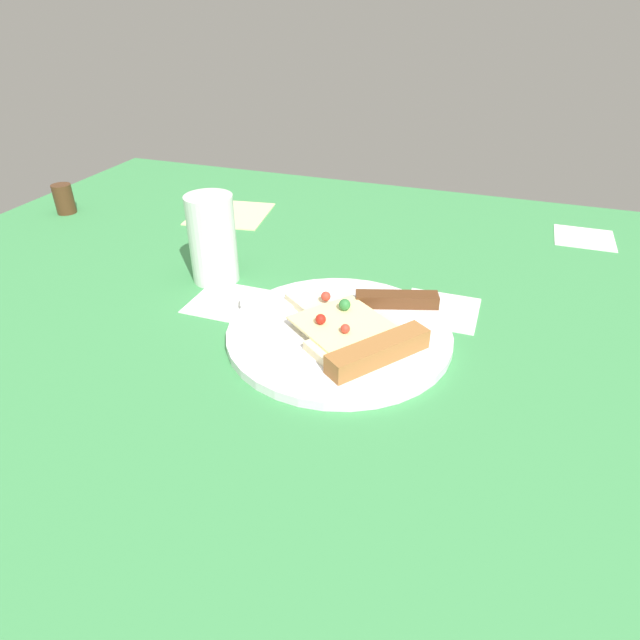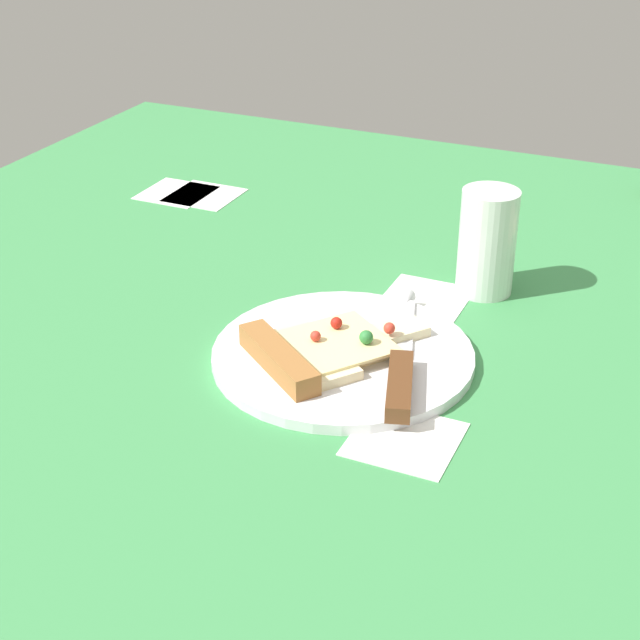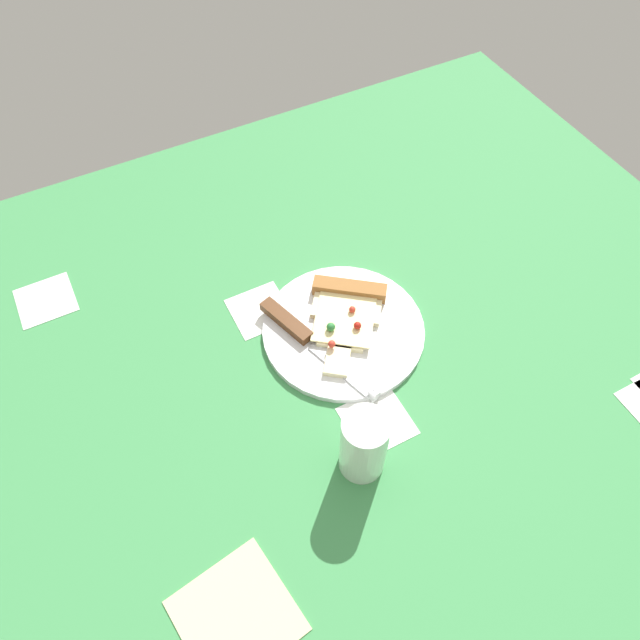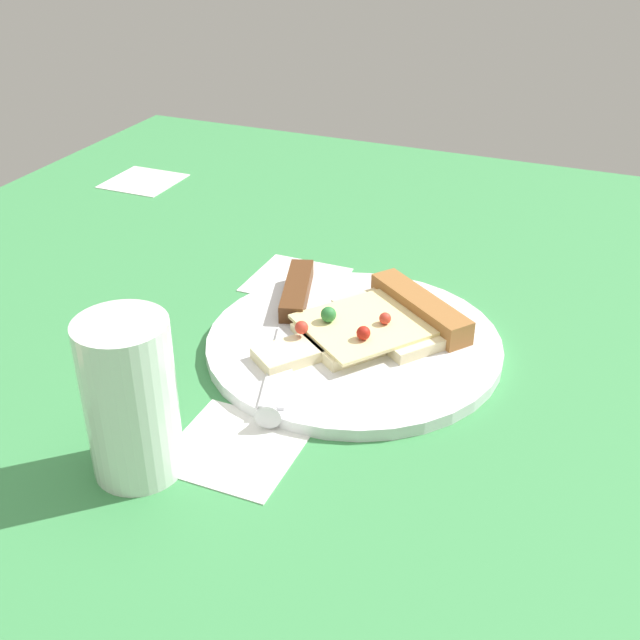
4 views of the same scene
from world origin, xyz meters
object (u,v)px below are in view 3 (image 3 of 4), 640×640
object	(u,v)px
knife	(307,338)
drinking_glass	(364,445)
pizza_slice	(346,312)
plate	(343,330)
napkin	(236,615)

from	to	relation	value
knife	drinking_glass	distance (cm)	21.42
pizza_slice	knife	distance (cm)	7.89
knife	drinking_glass	bearing A→B (deg)	66.45
pizza_slice	knife	world-z (taller)	pizza_slice
plate	knife	xyz separation A→B (cm)	(6.23, -0.55, 1.14)
drinking_glass	napkin	bearing A→B (deg)	23.41
drinking_glass	plate	bearing A→B (deg)	-112.25
knife	napkin	bearing A→B (deg)	33.26
drinking_glass	pizza_slice	bearing A→B (deg)	-113.74
napkin	pizza_slice	bearing A→B (deg)	-135.30
drinking_glass	napkin	size ratio (longest dim) A/B	0.91
plate	napkin	bearing A→B (deg)	44.19
plate	napkin	xyz separation A→B (cm)	(31.05, 30.19, -0.34)
knife	napkin	size ratio (longest dim) A/B	1.81
plate	napkin	world-z (taller)	plate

